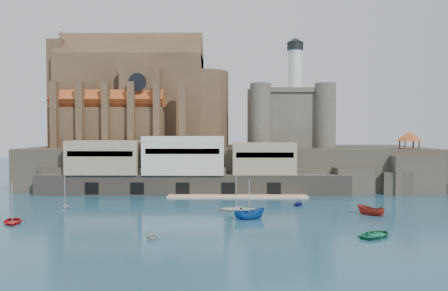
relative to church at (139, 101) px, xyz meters
The scene contains 15 objects.
ground 53.14m from the church, 60.03° to the right, with size 300.00×300.00×0.00m, color #194053.
promontory 29.58m from the church, ahead, with size 100.00×36.00×10.00m.
quay 28.37m from the church, 53.41° to the right, with size 70.00×12.00×13.05m.
church is the anchor object (origin of this frame).
castle_keep 40.39m from the church, ahead, with size 21.20×21.20×29.30m.
rock_outcrop 70.41m from the church, 13.61° to the right, with size 14.50×10.50×8.70m.
pavilion 68.65m from the church, 13.48° to the right, with size 6.40×6.40×5.40m.
boat_0 56.21m from the church, 100.27° to the right, with size 3.80×1.10×5.32m, color #BB100C.
boat_1 65.56m from the church, 76.88° to the right, with size 2.54×1.55×2.94m, color beige.
boat_2 59.09m from the church, 59.78° to the right, with size 1.99×2.05×5.30m, color #104191.
boat_3 76.79m from the church, 53.09° to the right, with size 4.15×1.20×5.81m, color #1A7A4E.
boat_4 43.93m from the church, 99.25° to the right, with size 2.53×1.54×2.93m, color silver.
boat_5 68.77m from the church, 42.15° to the right, with size 1.88×1.94×5.01m, color maroon.
boat_6 52.87m from the church, 57.82° to the right, with size 4.68×1.36×6.56m, color silver.
boat_7 55.63m from the church, 42.75° to the right, with size 2.59×1.58×3.00m, color navy.
Camera 1 is at (0.13, -75.52, 14.35)m, focal length 35.00 mm.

